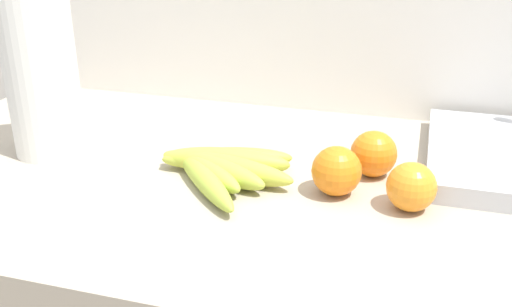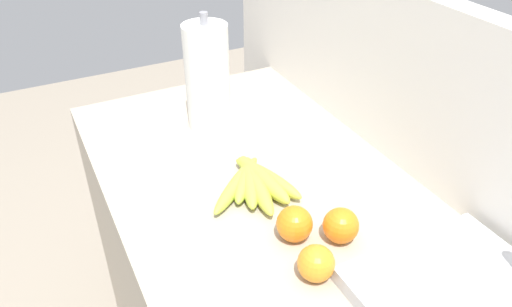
{
  "view_description": "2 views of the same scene",
  "coord_description": "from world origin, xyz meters",
  "px_view_note": "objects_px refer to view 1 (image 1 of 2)",
  "views": [
    {
      "loc": [
        0.1,
        -0.76,
        1.3
      ],
      "look_at": [
        -0.12,
        -0.0,
        0.95
      ],
      "focal_mm": 41.33,
      "sensor_mm": 36.0,
      "label": 1
    },
    {
      "loc": [
        0.59,
        -0.4,
        1.58
      ],
      "look_at": [
        -0.17,
        -0.02,
        1.01
      ],
      "focal_mm": 34.46,
      "sensor_mm": 36.0,
      "label": 2
    }
  ],
  "objects_px": {
    "orange_back_right": "(337,171)",
    "orange_right": "(411,187)",
    "paper_towel_roll": "(41,70)",
    "orange_far_right": "(374,154)",
    "banana_bunch": "(219,167)"
  },
  "relations": [
    {
      "from": "banana_bunch",
      "to": "orange_right",
      "type": "height_order",
      "value": "orange_right"
    },
    {
      "from": "orange_right",
      "to": "orange_far_right",
      "type": "bearing_deg",
      "value": 122.46
    },
    {
      "from": "orange_far_right",
      "to": "paper_towel_roll",
      "type": "relative_size",
      "value": 0.23
    },
    {
      "from": "orange_back_right",
      "to": "orange_right",
      "type": "relative_size",
      "value": 1.06
    },
    {
      "from": "orange_far_right",
      "to": "paper_towel_roll",
      "type": "height_order",
      "value": "paper_towel_roll"
    },
    {
      "from": "banana_bunch",
      "to": "orange_far_right",
      "type": "height_order",
      "value": "orange_far_right"
    },
    {
      "from": "banana_bunch",
      "to": "orange_right",
      "type": "relative_size",
      "value": 3.33
    },
    {
      "from": "orange_back_right",
      "to": "orange_far_right",
      "type": "bearing_deg",
      "value": 60.96
    },
    {
      "from": "orange_far_right",
      "to": "orange_back_right",
      "type": "bearing_deg",
      "value": -119.04
    },
    {
      "from": "orange_back_right",
      "to": "orange_right",
      "type": "height_order",
      "value": "orange_back_right"
    },
    {
      "from": "paper_towel_roll",
      "to": "orange_far_right",
      "type": "bearing_deg",
      "value": 6.25
    },
    {
      "from": "orange_back_right",
      "to": "orange_far_right",
      "type": "xyz_separation_m",
      "value": [
        0.04,
        0.08,
        -0.0
      ]
    },
    {
      "from": "banana_bunch",
      "to": "orange_back_right",
      "type": "relative_size",
      "value": 3.14
    },
    {
      "from": "orange_back_right",
      "to": "orange_right",
      "type": "bearing_deg",
      "value": -9.45
    },
    {
      "from": "orange_right",
      "to": "paper_towel_roll",
      "type": "bearing_deg",
      "value": 176.35
    }
  ]
}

